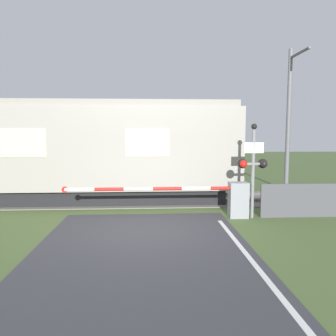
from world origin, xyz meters
name	(u,v)px	position (x,y,z in m)	size (l,w,h in m)	color
ground_plane	(144,232)	(0.00, 0.00, 0.00)	(80.00, 80.00, 0.00)	#4C6033
track_bed	(146,199)	(0.00, 4.44, 0.02)	(36.00, 3.20, 0.13)	slate
train	(38,151)	(-4.28, 4.44, 2.02)	(15.83, 2.94, 3.94)	black
crossing_barrier	(223,198)	(2.51, 1.46, 0.65)	(5.91, 0.44, 1.15)	gray
signal_post	(253,165)	(3.44, 1.36, 1.73)	(0.95, 0.26, 3.02)	gray
catenary_pole	(289,118)	(6.68, 6.34, 3.45)	(0.20, 1.90, 6.60)	slate
roadside_fence	(312,200)	(5.41, 1.37, 0.55)	(3.38, 0.06, 1.10)	#4C4C51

